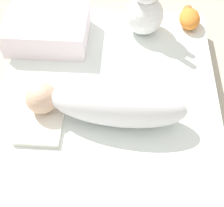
% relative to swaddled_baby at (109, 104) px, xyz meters
% --- Properties ---
extents(ground_plane, '(12.00, 12.00, 0.00)m').
position_rel_swaddled_baby_xyz_m(ground_plane, '(0.06, 0.01, -0.20)').
color(ground_plane, '#B2A893').
extents(bed_mattress, '(1.21, 0.89, 0.12)m').
position_rel_swaddled_baby_xyz_m(bed_mattress, '(0.06, 0.01, -0.14)').
color(bed_mattress, white).
rests_on(bed_mattress, ground_plane).
extents(burp_cloth, '(0.24, 0.17, 0.02)m').
position_rel_swaddled_baby_xyz_m(burp_cloth, '(-0.03, 0.25, -0.07)').
color(burp_cloth, white).
rests_on(burp_cloth, bed_mattress).
extents(swaddled_baby, '(0.19, 0.60, 0.17)m').
position_rel_swaddled_baby_xyz_m(swaddled_baby, '(0.00, 0.00, 0.00)').
color(swaddled_baby, white).
rests_on(swaddled_baby, bed_mattress).
extents(pillow, '(0.28, 0.36, 0.12)m').
position_rel_swaddled_baby_xyz_m(pillow, '(0.43, 0.31, -0.02)').
color(pillow, white).
rests_on(pillow, bed_mattress).
extents(bunny_plush, '(0.18, 0.18, 0.35)m').
position_rel_swaddled_baby_xyz_m(bunny_plush, '(0.52, -0.13, 0.04)').
color(bunny_plush, white).
rests_on(bunny_plush, bed_mattress).
extents(turtle_plush, '(0.17, 0.10, 0.08)m').
position_rel_swaddled_baby_xyz_m(turtle_plush, '(0.57, -0.35, -0.04)').
color(turtle_plush, orange).
rests_on(turtle_plush, bed_mattress).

